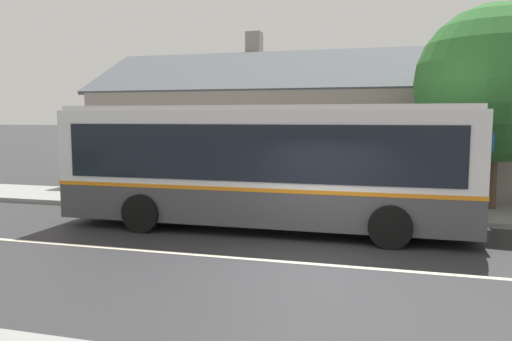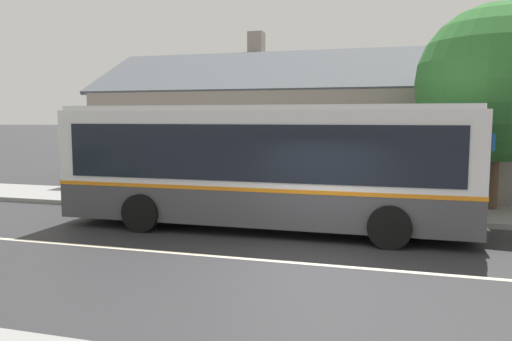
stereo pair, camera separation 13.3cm
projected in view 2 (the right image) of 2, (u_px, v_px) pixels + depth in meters
The scene contains 8 objects.
ground_plane at pixel (312, 264), 10.15m from camera, with size 300.00×300.00×0.00m, color #2D2D30.
sidewalk_far at pixel (344, 209), 15.87m from camera, with size 60.00×3.00×0.15m, color gray.
lane_divider_stripe at pixel (312, 264), 10.15m from camera, with size 60.00×0.16×0.01m, color beige.
community_building at pixel (415, 137), 21.20m from camera, with size 27.00×8.31×6.96m.
transit_bus at pixel (263, 163), 13.23m from camera, with size 10.80×2.84×3.28m.
bench_by_building at pixel (121, 187), 17.24m from camera, with size 1.71×0.51×0.94m.
street_tree_primary at pixel (498, 90), 15.16m from camera, with size 4.78×4.78×6.38m.
bus_stop_sign at pixel (487, 166), 13.65m from camera, with size 0.36×0.07×2.40m.
Camera 2 is at (1.64, -9.81, 2.99)m, focal length 35.00 mm.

